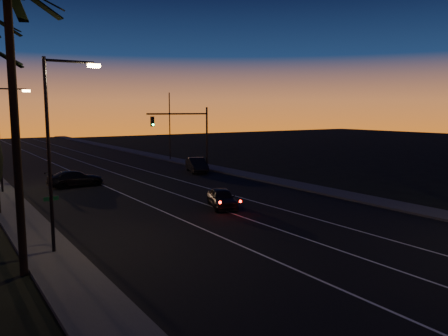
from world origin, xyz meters
TOP-DOWN VIEW (x-y plane):
  - road at (0.00, 30.00)m, footprint 20.00×170.00m
  - sidewalk_left at (-11.20, 30.00)m, footprint 2.40×170.00m
  - sidewalk_right at (11.20, 30.00)m, footprint 2.40×170.00m
  - lane_stripe_left at (-3.00, 30.00)m, footprint 0.12×160.00m
  - lane_stripe_mid at (0.50, 30.00)m, footprint 0.12×160.00m
  - lane_stripe_right at (4.00, 30.00)m, footprint 0.12×160.00m
  - palm_near at (-12.60, 18.00)m, footprint 4.25×4.16m
  - streetlight_left_near at (-10.70, 20.00)m, footprint 2.55×0.26m
  - streetlight_left_far at (-10.69, 38.00)m, footprint 2.55×0.26m
  - street_sign at (-10.80, 21.00)m, footprint 0.70×0.06m
  - signal_mast at (7.14, 39.99)m, footprint 7.10×0.41m
  - signal_post at (-9.50, 39.98)m, footprint 0.28×0.37m
  - far_pole_right at (11.00, 52.00)m, footprint 0.14×0.14m
  - lead_car at (0.91, 23.91)m, footprint 2.92×4.61m
  - right_car at (8.16, 39.92)m, footprint 2.99×5.00m
  - cross_car at (-5.20, 38.07)m, footprint 4.94×2.23m

SIDE VIEW (x-z plane):
  - road at x=0.00m, z-range 0.00..0.01m
  - lane_stripe_left at x=-3.00m, z-range 0.01..0.02m
  - lane_stripe_mid at x=0.50m, z-range 0.01..0.02m
  - lane_stripe_right at x=4.00m, z-range 0.01..0.02m
  - sidewalk_left at x=-11.20m, z-range 0.00..0.16m
  - sidewalk_right at x=11.20m, z-range 0.00..0.16m
  - lead_car at x=0.91m, z-range 0.01..1.34m
  - cross_car at x=-5.20m, z-range 0.01..1.41m
  - right_car at x=8.16m, z-range 0.01..1.57m
  - street_sign at x=-10.80m, z-range 0.36..2.96m
  - signal_post at x=-9.50m, z-range 0.79..4.99m
  - far_pole_right at x=11.00m, z-range 0.00..9.00m
  - signal_mast at x=7.14m, z-range 1.28..8.28m
  - streetlight_left_far at x=-10.69m, z-range 0.81..9.31m
  - streetlight_left_near at x=-10.70m, z-range 0.82..9.82m
  - palm_near at x=-12.60m, z-range 1.31..12.84m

